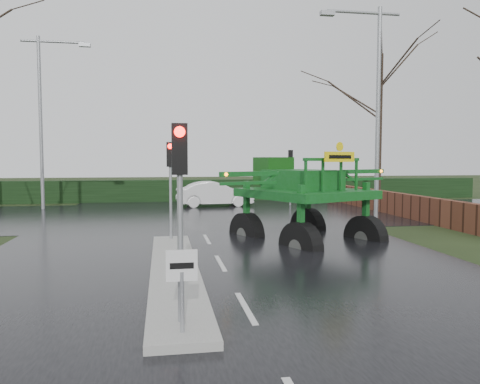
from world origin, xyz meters
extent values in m
plane|color=black|center=(0.00, 0.00, 0.00)|extent=(140.00, 140.00, 0.00)
cube|color=black|center=(0.00, 10.00, 0.00)|extent=(14.00, 80.00, 0.02)
cube|color=black|center=(0.00, 16.00, 0.01)|extent=(80.00, 12.00, 0.02)
cube|color=gray|center=(-1.30, 3.00, 0.09)|extent=(1.20, 10.00, 0.16)
cube|color=black|center=(0.00, 24.00, 0.75)|extent=(44.00, 0.90, 1.50)
cube|color=#592D1E|center=(10.50, 16.00, 0.60)|extent=(0.40, 20.00, 1.20)
cylinder|color=gray|center=(-1.30, -1.50, 0.65)|extent=(0.07, 0.07, 1.00)
cube|color=silver|center=(-1.30, -1.50, 1.25)|extent=(0.50, 0.04, 0.50)
cube|color=black|center=(-1.30, -1.52, 1.25)|extent=(0.38, 0.01, 0.10)
cylinder|color=gray|center=(-1.30, -1.00, 1.75)|extent=(0.10, 0.10, 3.50)
cube|color=black|center=(-1.30, -1.00, 3.10)|extent=(0.26, 0.22, 0.85)
sphere|color=#FF0C07|center=(-1.30, -1.13, 3.38)|extent=(0.18, 0.18, 0.18)
cylinder|color=gray|center=(-1.30, 7.50, 1.75)|extent=(0.10, 0.10, 3.50)
cube|color=black|center=(-1.30, 7.50, 3.10)|extent=(0.26, 0.22, 0.85)
sphere|color=#FF0C07|center=(-1.30, 7.37, 3.38)|extent=(0.18, 0.18, 0.18)
cylinder|color=gray|center=(6.50, 20.00, 1.75)|extent=(0.10, 0.10, 3.50)
cube|color=black|center=(6.50, 20.00, 3.10)|extent=(0.26, 0.22, 0.85)
sphere|color=#FF0C07|center=(6.50, 20.13, 3.38)|extent=(0.18, 0.18, 0.18)
cylinder|color=gray|center=(8.50, 12.00, 5.00)|extent=(0.20, 0.20, 10.00)
cylinder|color=gray|center=(7.70, 12.00, 9.70)|extent=(3.52, 0.14, 0.14)
cube|color=gray|center=(5.94, 12.00, 9.58)|extent=(0.65, 0.30, 0.20)
cylinder|color=gray|center=(-8.50, 20.00, 5.00)|extent=(0.20, 0.20, 10.00)
cylinder|color=gray|center=(-7.70, 20.00, 9.70)|extent=(3.52, 0.14, 0.14)
cube|color=gray|center=(-5.94, 20.00, 9.58)|extent=(0.65, 0.30, 0.20)
cylinder|color=black|center=(13.00, 21.00, 5.00)|extent=(0.32, 0.32, 10.00)
cone|color=black|center=(13.00, 21.00, 10.80)|extent=(0.24, 0.24, 2.50)
cylinder|color=black|center=(0.83, 6.68, 0.87)|extent=(1.16, 1.79, 1.75)
cylinder|color=#595B56|center=(0.83, 6.68, 0.87)|extent=(0.72, 0.77, 0.61)
cube|color=#0D4B11|center=(0.83, 6.68, 1.97)|extent=(0.25, 0.25, 2.01)
cylinder|color=black|center=(3.70, 7.98, 0.87)|extent=(1.16, 1.79, 1.75)
cylinder|color=#595B56|center=(3.70, 7.98, 0.87)|extent=(0.72, 0.77, 0.61)
cube|color=#0D4B11|center=(3.70, 7.98, 1.97)|extent=(0.25, 0.25, 2.01)
cylinder|color=black|center=(2.12, 3.81, 0.87)|extent=(1.16, 1.79, 1.75)
cylinder|color=#595B56|center=(2.12, 3.81, 0.87)|extent=(0.72, 0.77, 0.61)
cube|color=#0D4B11|center=(2.12, 3.81, 1.97)|extent=(0.25, 0.25, 2.01)
cylinder|color=black|center=(4.99, 5.11, 0.87)|extent=(1.16, 1.79, 1.75)
cylinder|color=#595B56|center=(4.99, 5.11, 0.87)|extent=(0.72, 0.77, 0.61)
cube|color=#0D4B11|center=(4.99, 5.11, 1.97)|extent=(0.25, 0.25, 2.01)
cube|color=#0D4B11|center=(2.91, 5.90, 2.54)|extent=(5.08, 5.34, 0.31)
cube|color=#0D4B11|center=(2.84, 6.05, 3.02)|extent=(2.83, 3.18, 0.79)
cube|color=#11430F|center=(2.12, 7.65, 3.32)|extent=(1.63, 1.50, 1.14)
cube|color=#0D4B11|center=(3.48, 4.62, 3.80)|extent=(2.43, 1.18, 0.10)
cube|color=#0D4B11|center=(0.50, 4.42, 3.32)|extent=(2.14, 1.08, 0.16)
sphere|color=orange|center=(-0.34, 3.95, 3.32)|extent=(0.12, 0.12, 0.12)
cube|color=#0D4B11|center=(5.60, 6.73, 3.32)|extent=(2.14, 1.08, 0.16)
sphere|color=orange|center=(6.52, 7.04, 3.32)|extent=(0.12, 0.12, 0.12)
cube|color=yellow|center=(3.63, 4.30, 3.89)|extent=(1.30, 0.62, 0.35)
cube|color=black|center=(3.63, 4.30, 3.89)|extent=(0.96, 0.44, 0.12)
cylinder|color=yellow|center=(3.63, 4.30, 4.24)|extent=(0.30, 0.16, 0.31)
imported|color=white|center=(1.62, 19.93, 0.00)|extent=(4.80, 1.99, 1.54)
camera|label=1|loc=(-1.60, -8.86, 2.93)|focal=35.00mm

